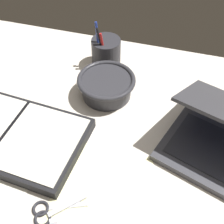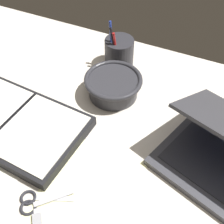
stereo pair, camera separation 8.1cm
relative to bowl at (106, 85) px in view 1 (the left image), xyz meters
The scene contains 6 objects.
desk_top 22.26cm from the bowl, 80.95° to the right, with size 140.00×100.00×2.00cm, color beige.
bowl is the anchor object (origin of this frame).
pen_cup 15.06cm from the bowl, 107.09° to the left, with size 9.55×9.55×15.86cm.
planner 31.01cm from the bowl, 130.94° to the right, with size 41.92×26.91×3.45cm.
scissors 40.20cm from the bowl, 92.65° to the right, with size 12.12×10.15×0.80cm.
paper_sheet_front 34.99cm from the bowl, 76.77° to the right, with size 21.30×29.37×0.16cm, color #F4EFB2.
Camera 1 is at (16.97, -43.76, 69.46)cm, focal length 50.00 mm.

